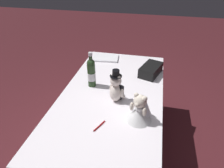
{
  "coord_description": "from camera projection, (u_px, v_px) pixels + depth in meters",
  "views": [
    {
      "loc": [
        -1.43,
        -0.32,
        1.75
      ],
      "look_at": [
        0.0,
        0.0,
        0.82
      ],
      "focal_mm": 32.49,
      "sensor_mm": 36.0,
      "label": 1
    }
  ],
  "objects": [
    {
      "name": "ground_plane",
      "position": [
        112.0,
        148.0,
        2.17
      ],
      "size": [
        12.0,
        12.0,
        0.0
      ],
      "primitive_type": "plane",
      "color": "#47191E"
    },
    {
      "name": "reception_table",
      "position": [
        112.0,
        124.0,
        1.98
      ],
      "size": [
        1.71,
        0.88,
        0.72
      ],
      "primitive_type": "cube",
      "color": "white",
      "rests_on": "ground_plane"
    },
    {
      "name": "teddy_bear_groom",
      "position": [
        116.0,
        88.0,
        1.65
      ],
      "size": [
        0.14,
        0.14,
        0.29
      ],
      "color": "silver",
      "rests_on": "reception_table"
    },
    {
      "name": "teddy_bear_bride",
      "position": [
        140.0,
        109.0,
        1.46
      ],
      "size": [
        0.24,
        0.21,
        0.23
      ],
      "color": "white",
      "rests_on": "reception_table"
    },
    {
      "name": "champagne_bottle",
      "position": [
        91.0,
        72.0,
        1.83
      ],
      "size": [
        0.07,
        0.07,
        0.33
      ],
      "color": "#233B1C",
      "rests_on": "reception_table"
    },
    {
      "name": "signing_pen",
      "position": [
        98.0,
        126.0,
        1.44
      ],
      "size": [
        0.12,
        0.06,
        0.01
      ],
      "color": "maroon",
      "rests_on": "reception_table"
    },
    {
      "name": "gift_case_black",
      "position": [
        151.0,
        70.0,
        2.06
      ],
      "size": [
        0.32,
        0.24,
        0.1
      ],
      "color": "black",
      "rests_on": "reception_table"
    },
    {
      "name": "guestbook",
      "position": [
        105.0,
        58.0,
        2.39
      ],
      "size": [
        0.22,
        0.32,
        0.02
      ],
      "primitive_type": "cube",
      "rotation": [
        0.0,
        0.0,
        0.11
      ],
      "color": "white",
      "rests_on": "reception_table"
    }
  ]
}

